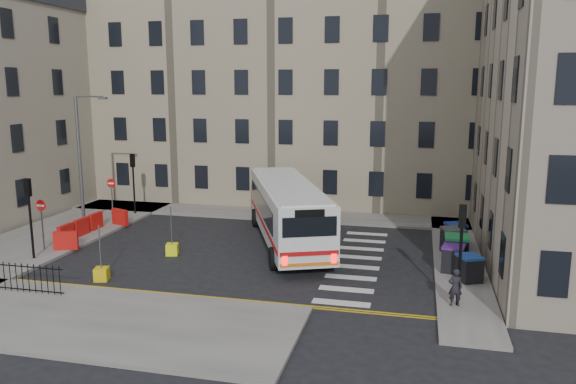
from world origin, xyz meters
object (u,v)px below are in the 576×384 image
at_px(streetlamp, 80,161).
at_px(wheelie_bin_a, 469,268).
at_px(pedestrian, 455,287).
at_px(bollard_yellow, 172,249).
at_px(bus, 288,210).
at_px(wheelie_bin_b, 453,258).
at_px(wheelie_bin_e, 455,234).
at_px(bollard_chevron, 102,274).
at_px(wheelie_bin_d, 453,241).
at_px(wheelie_bin_c, 456,250).

bearing_deg(streetlamp, wheelie_bin_a, -11.22).
bearing_deg(wheelie_bin_a, pedestrian, -128.72).
distance_m(pedestrian, bollard_yellow, 14.68).
xyz_separation_m(bus, wheelie_bin_b, (8.79, -3.28, -1.18)).
bearing_deg(bus, wheelie_bin_e, -14.43).
relative_size(wheelie_bin_b, wheelie_bin_e, 0.94).
distance_m(bollard_yellow, bollard_chevron, 4.62).
relative_size(wheelie_bin_a, wheelie_bin_d, 0.92).
relative_size(wheelie_bin_a, bollard_yellow, 2.26).
bearing_deg(pedestrian, wheelie_bin_a, -113.18).
bearing_deg(wheelie_bin_d, bollard_yellow, 173.44).
height_order(wheelie_bin_d, pedestrian, pedestrian).
relative_size(bus, pedestrian, 8.27).
height_order(wheelie_bin_a, pedestrian, pedestrian).
relative_size(streetlamp, wheelie_bin_d, 5.50).
bearing_deg(pedestrian, bollard_yellow, -25.88).
bearing_deg(bollard_yellow, wheelie_bin_a, -3.84).
relative_size(wheelie_bin_e, bollard_chevron, 2.33).
xyz_separation_m(bus, wheelie_bin_d, (8.93, -0.23, -1.14)).
xyz_separation_m(wheelie_bin_e, bollard_chevron, (-16.02, -9.15, -0.47)).
relative_size(wheelie_bin_c, bollard_yellow, 2.39).
xyz_separation_m(wheelie_bin_b, pedestrian, (-0.15, -4.37, 0.13)).
relative_size(wheelie_bin_d, bollard_chevron, 2.47).
bearing_deg(wheelie_bin_d, bus, 159.20).
height_order(wheelie_bin_e, bollard_chevron, wheelie_bin_e).
height_order(bus, bollard_yellow, bus).
bearing_deg(wheelie_bin_d, wheelie_bin_c, -107.55).
distance_m(streetlamp, wheelie_bin_e, 22.30).
xyz_separation_m(pedestrian, bollard_yellow, (-14.07, 4.17, -0.61)).
distance_m(bus, wheelie_bin_e, 9.30).
xyz_separation_m(wheelie_bin_d, pedestrian, (-0.29, -7.42, 0.09)).
distance_m(wheelie_bin_b, bollard_yellow, 14.23).
xyz_separation_m(streetlamp, wheelie_bin_e, (21.97, 1.34, -3.57)).
height_order(wheelie_bin_d, wheelie_bin_e, wheelie_bin_d).
distance_m(bus, wheelie_bin_a, 10.50).
height_order(wheelie_bin_b, bollard_yellow, wheelie_bin_b).
bearing_deg(wheelie_bin_a, bus, 129.65).
xyz_separation_m(wheelie_bin_c, pedestrian, (-0.35, -5.54, 0.04)).
distance_m(wheelie_bin_a, wheelie_bin_e, 5.76).
bearing_deg(wheelie_bin_b, wheelie_bin_a, -51.46).
distance_m(wheelie_bin_d, wheelie_bin_e, 1.52).
height_order(streetlamp, wheelie_bin_e, streetlamp).
bearing_deg(wheelie_bin_c, streetlamp, 175.08).
distance_m(wheelie_bin_d, bollard_yellow, 14.73).
bearing_deg(bollard_chevron, bollard_yellow, 71.63).
relative_size(streetlamp, bollard_chevron, 13.57).
relative_size(wheelie_bin_c, wheelie_bin_d, 0.97).
bearing_deg(wheelie_bin_d, wheelie_bin_e, 62.94).
bearing_deg(wheelie_bin_a, wheelie_bin_e, 67.89).
height_order(wheelie_bin_b, wheelie_bin_d, wheelie_bin_d).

